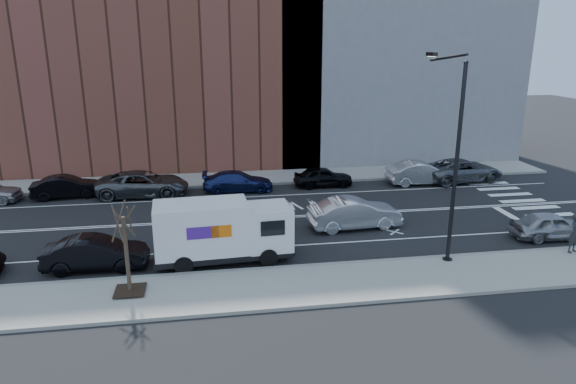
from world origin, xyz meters
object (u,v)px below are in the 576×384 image
object	(u,v)px
fedex_van	(222,230)
pedestrian	(575,233)
far_parked_b	(67,187)
near_parked_front	(551,226)
driving_sedan	(354,213)

from	to	relation	value
fedex_van	pedestrian	world-z (taller)	fedex_van
far_parked_b	near_parked_front	distance (m)	28.79
fedex_van	far_parked_b	xyz separation A→B (m)	(-9.61, 11.65, -0.79)
fedex_van	near_parked_front	world-z (taller)	fedex_van
near_parked_front	pedestrian	xyz separation A→B (m)	(-0.33, -2.11, 0.40)
driving_sedan	pedestrian	size ratio (longest dim) A/B	2.64
fedex_van	driving_sedan	size ratio (longest dim) A/B	1.28
fedex_van	far_parked_b	size ratio (longest dim) A/B	1.48
driving_sedan	pedestrian	xyz separation A→B (m)	(9.23, -5.23, 0.27)
fedex_van	pedestrian	distance (m)	16.58
fedex_van	near_parked_front	bearing A→B (deg)	-2.83
fedex_van	near_parked_front	size ratio (longest dim) A/B	1.57
fedex_van	driving_sedan	distance (m)	7.98
far_parked_b	pedestrian	world-z (taller)	pedestrian
driving_sedan	near_parked_front	world-z (taller)	driving_sedan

